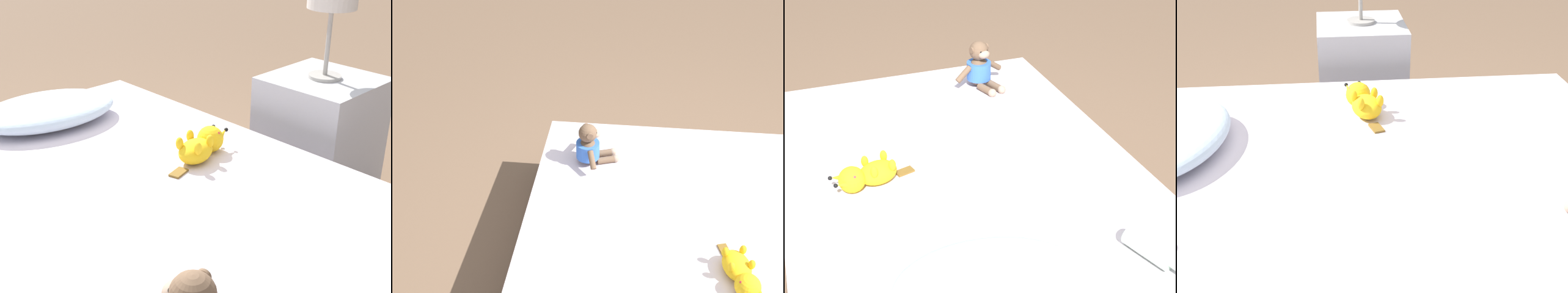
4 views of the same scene
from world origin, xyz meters
The scene contains 4 objects.
ground_plane centered at (0.00, 0.00, 0.00)m, with size 16.00×16.00×0.00m, color brown.
bed centered at (0.00, 0.00, 0.20)m, with size 1.40×1.92×0.40m.
plush_monkey centered at (-0.33, -0.67, 0.50)m, with size 0.28×0.24×0.24m.
plush_yellow_creature centered at (0.36, 0.00, 0.45)m, with size 0.33×0.16×0.10m.
Camera 2 is at (1.53, -0.48, 1.93)m, focal length 41.76 mm.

